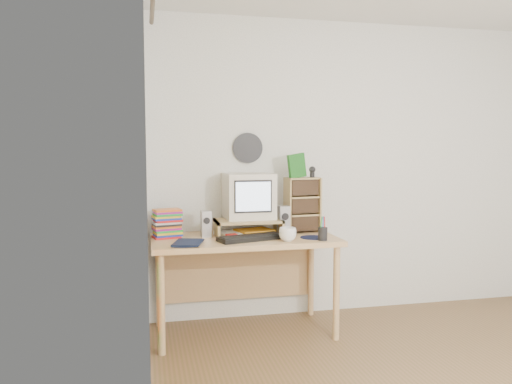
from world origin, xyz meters
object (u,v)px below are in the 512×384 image
desk (243,253)px  keyboard (251,238)px  cd_rack (302,205)px  dvd_stack (167,219)px  mug (288,234)px  diary (175,241)px  crt_monitor (249,196)px

desk → keyboard: keyboard is taller
keyboard → cd_rack: 0.58m
desk → dvd_stack: (-0.58, 0.04, 0.27)m
keyboard → mug: size_ratio=3.91×
cd_rack → diary: bearing=-170.5°
desk → cd_rack: cd_rack is taller
keyboard → dvd_stack: (-0.60, 0.23, 0.12)m
crt_monitor → desk: bearing=-130.8°
cd_rack → keyboard: bearing=-158.4°
crt_monitor → mug: crt_monitor is taller
dvd_stack → cd_rack: size_ratio=0.63×
crt_monitor → dvd_stack: size_ratio=1.34×
keyboard → mug: 0.27m
crt_monitor → dvd_stack: bearing=-176.6°
crt_monitor → keyboard: bearing=-100.2°
crt_monitor → diary: size_ratio=1.61×
dvd_stack → cd_rack: cd_rack is taller
dvd_stack → mug: size_ratio=2.20×
cd_rack → dvd_stack: bearing=174.6°
mug → crt_monitor: bearing=117.9°
desk → crt_monitor: 0.45m
cd_rack → mug: cd_rack is taller
dvd_stack → diary: 0.30m
crt_monitor → dvd_stack: (-0.65, -0.05, -0.16)m
keyboard → mug: mug is taller
cd_rack → diary: (-1.04, -0.30, -0.20)m
desk → keyboard: (0.03, -0.20, 0.15)m
crt_monitor → dvd_stack: 0.67m
diary → dvd_stack: bearing=114.1°
keyboard → cd_rack: size_ratio=1.13×
keyboard → desk: bearing=81.4°
crt_monitor → cd_rack: crt_monitor is taller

